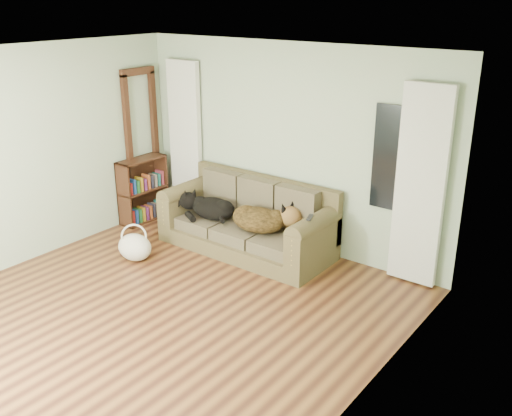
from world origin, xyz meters
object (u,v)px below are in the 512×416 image
Objects in this scene: dog_black_lab at (210,208)px; dog_shepherd at (262,220)px; bookshelf at (143,187)px; sofa at (246,217)px; tote_bag at (135,248)px.

dog_black_lab is 0.88× the size of dog_shepherd.
dog_shepherd is at bearing 3.59° from bookshelf.
bookshelf is (-1.30, 0.01, 0.02)m from dog_black_lab.
dog_black_lab is at bearing 2.02° from bookshelf.
sofa reaches higher than dog_shepherd.
dog_black_lab reaches higher than tote_bag.
dog_black_lab is 1.39× the size of tote_bag.
tote_bag is (-0.92, -1.07, -0.29)m from sofa.
bookshelf reaches higher than tote_bag.
bookshelf is (-0.91, 1.00, 0.34)m from tote_bag.
dog_black_lab is 1.30m from bookshelf.
dog_shepherd is (0.81, 0.05, 0.01)m from dog_black_lab.
sofa is at bearing 13.36° from dog_black_lab.
sofa is 1.83m from bookshelf.
tote_bag is at bearing -107.68° from dog_black_lab.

